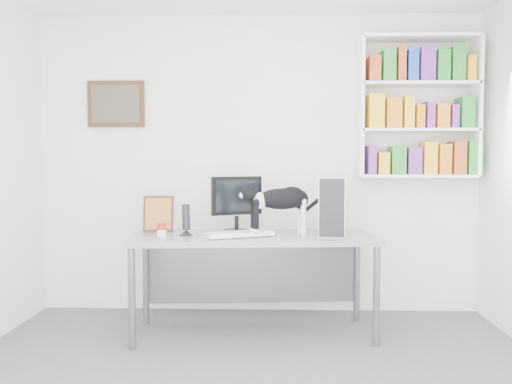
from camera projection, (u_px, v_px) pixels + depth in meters
room at (249, 167)px, 2.96m from camera, size 4.01×4.01×2.70m
bookshelf at (418, 107)px, 4.73m from camera, size 1.03×0.28×1.24m
wall_art at (116, 104)px, 4.94m from camera, size 0.52×0.04×0.42m
desk at (254, 284)px, 4.31m from camera, size 1.96×0.88×0.80m
monitor at (236, 204)px, 4.44m from camera, size 0.49×0.39×0.47m
keyboard at (239, 234)px, 4.17m from camera, size 0.56×0.40×0.04m
pc_tower at (332, 205)px, 4.33m from camera, size 0.26×0.48×0.46m
speaker at (186, 219)px, 4.23m from camera, size 0.14×0.14×0.26m
leaning_print at (158, 213)px, 4.46m from camera, size 0.25×0.12×0.31m
soup_can at (162, 230)px, 4.16m from camera, size 0.09×0.09×0.11m
cat at (280, 211)px, 4.22m from camera, size 0.65×0.37×0.39m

